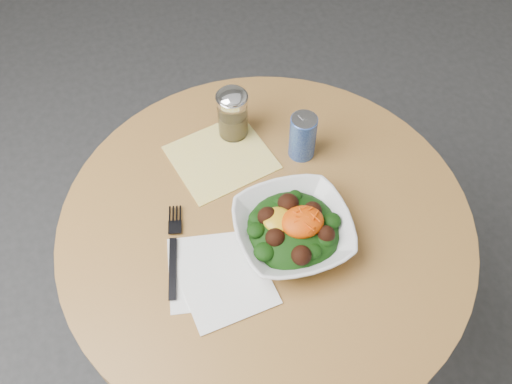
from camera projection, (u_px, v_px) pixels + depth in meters
ground at (263, 346)px, 1.84m from camera, size 6.00×6.00×0.00m
table at (265, 265)px, 1.39m from camera, size 0.90×0.90×0.75m
cloth_napkin at (221, 157)px, 1.33m from camera, size 0.26×0.24×0.00m
paper_napkins at (218, 277)px, 1.15m from camera, size 0.22×0.23×0.00m
salad_bowl at (293, 229)px, 1.18m from camera, size 0.24×0.24×0.09m
fork at (174, 247)px, 1.19m from camera, size 0.07×0.22×0.00m
spice_shaker at (233, 114)px, 1.32m from camera, size 0.07×0.07×0.13m
beverage_can at (303, 136)px, 1.29m from camera, size 0.06×0.06×0.12m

